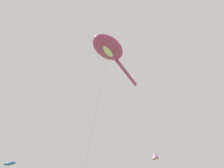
{
  "coord_description": "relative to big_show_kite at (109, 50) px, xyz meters",
  "views": [
    {
      "loc": [
        -8.76,
        -3.01,
        1.85
      ],
      "look_at": [
        -0.88,
        9.67,
        10.56
      ],
      "focal_mm": 42.62,
      "sensor_mm": 36.0,
      "label": 1
    }
  ],
  "objects": [
    {
      "name": "big_show_kite",
      "position": [
        0.0,
        0.0,
        0.0
      ],
      "size": [
        7.54,
        5.52,
        15.89
      ],
      "rotation": [
        0.0,
        0.0,
        -2.56
      ],
      "color": "#CC3899",
      "rests_on": "ground"
    },
    {
      "name": "small_kite_stunt_black",
      "position": [
        7.64,
        4.16,
        -6.8
      ],
      "size": [
        0.9,
        3.61,
        9.03
      ],
      "rotation": [
        0.0,
        0.0,
        -2.72
      ],
      "color": "pink",
      "rests_on": "ground"
    },
    {
      "name": "small_kite_bird_shape",
      "position": [
        -5.41,
        4.0,
        -9.25
      ],
      "size": [
        2.09,
        3.03,
        6.42
      ],
      "rotation": [
        0.0,
        0.0,
        2.06
      ],
      "color": "blue",
      "rests_on": "ground"
    }
  ]
}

